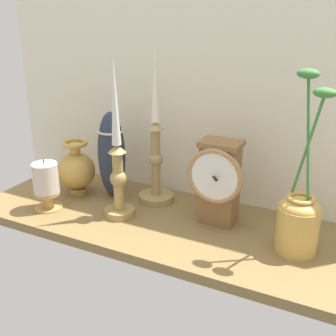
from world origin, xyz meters
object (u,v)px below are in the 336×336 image
object	(u,v)px
mantel_clock	(218,181)
brass_vase_bulbous	(77,169)
candlestick_tall_center	(118,166)
candlestick_tall_left	(156,157)
brass_vase_jar	(299,218)
tall_ceramic_vase	(112,155)
pillar_candle_front	(46,183)

from	to	relation	value
mantel_clock	brass_vase_bulbous	distance (cm)	41.96
mantel_clock	candlestick_tall_center	world-z (taller)	candlestick_tall_center
mantel_clock	brass_vase_bulbous	world-z (taller)	mantel_clock
mantel_clock	candlestick_tall_left	bearing A→B (deg)	167.03
candlestick_tall_center	candlestick_tall_left	bearing A→B (deg)	71.19
brass_vase_bulbous	brass_vase_jar	size ratio (longest dim) A/B	0.39
brass_vase_jar	candlestick_tall_left	bearing A→B (deg)	166.81
mantel_clock	tall_ceramic_vase	distance (cm)	31.77
mantel_clock	tall_ceramic_vase	xyz separation A→B (cm)	(-31.70, 1.80, 1.09)
mantel_clock	candlestick_tall_left	world-z (taller)	candlestick_tall_left
candlestick_tall_left	candlestick_tall_center	size ratio (longest dim) A/B	1.03
brass_vase_bulbous	tall_ceramic_vase	size ratio (longest dim) A/B	0.64
mantel_clock	brass_vase_jar	distance (cm)	20.84
candlestick_tall_left	tall_ceramic_vase	size ratio (longest dim) A/B	1.73
candlestick_tall_center	tall_ceramic_vase	size ratio (longest dim) A/B	1.68
candlestick_tall_center	brass_vase_bulbous	distance (cm)	20.31
brass_vase_jar	tall_ceramic_vase	distance (cm)	52.34
candlestick_tall_center	brass_vase_jar	bearing A→B (deg)	3.75
candlestick_tall_center	pillar_candle_front	xyz separation A→B (cm)	(-19.12, -5.01, -6.51)
candlestick_tall_left	candlestick_tall_center	world-z (taller)	candlestick_tall_left
candlestick_tall_left	pillar_candle_front	distance (cm)	29.40
brass_vase_bulbous	pillar_candle_front	size ratio (longest dim) A/B	1.13
pillar_candle_front	tall_ceramic_vase	xyz separation A→B (cm)	(10.99, 14.45, 5.19)
brass_vase_bulbous	pillar_candle_front	bearing A→B (deg)	-94.65
pillar_candle_front	tall_ceramic_vase	bearing A→B (deg)	52.74
mantel_clock	candlestick_tall_left	size ratio (longest dim) A/B	0.50
candlestick_tall_left	pillar_candle_front	size ratio (longest dim) A/B	3.05
candlestick_tall_center	pillar_candle_front	size ratio (longest dim) A/B	2.96
mantel_clock	brass_vase_jar	xyz separation A→B (cm)	(20.07, -4.78, -2.93)
candlestick_tall_center	pillar_candle_front	distance (cm)	20.81
pillar_candle_front	candlestick_tall_left	bearing A→B (deg)	36.38
brass_vase_jar	candlestick_tall_center	bearing A→B (deg)	-176.25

